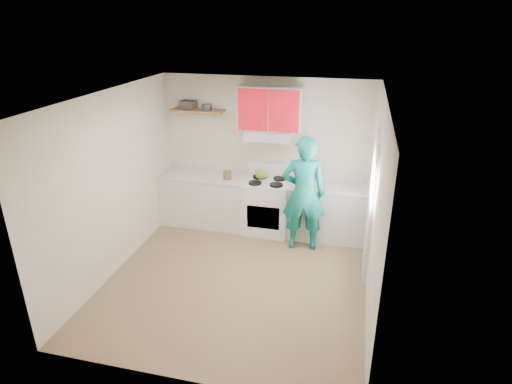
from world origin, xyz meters
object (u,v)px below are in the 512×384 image
(stove, at_px, (267,206))
(person, at_px, (304,194))
(kettle, at_px, (261,174))
(tin, at_px, (207,107))
(crock, at_px, (227,176))

(stove, xyz_separation_m, person, (0.67, -0.42, 0.47))
(stove, height_order, person, person)
(kettle, distance_m, person, 0.96)
(tin, bearing_deg, person, -18.55)
(tin, xyz_separation_m, kettle, (0.94, -0.05, -1.08))
(kettle, xyz_separation_m, crock, (-0.55, -0.16, -0.02))
(stove, relative_size, kettle, 4.46)
(stove, xyz_separation_m, kettle, (-0.13, 0.11, 0.55))
(kettle, bearing_deg, person, -48.85)
(stove, distance_m, kettle, 0.57)
(stove, height_order, tin, tin)
(tin, distance_m, kettle, 1.44)
(tin, relative_size, crock, 0.98)
(crock, xyz_separation_m, person, (1.36, -0.38, -0.05))
(tin, bearing_deg, kettle, -3.29)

